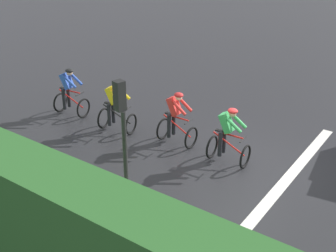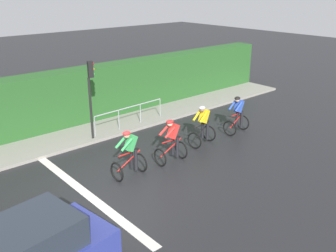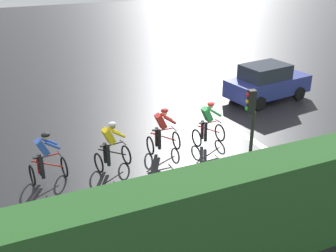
% 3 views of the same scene
% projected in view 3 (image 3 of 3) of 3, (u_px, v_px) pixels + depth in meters
% --- Properties ---
extents(ground_plane, '(80.00, 80.00, 0.00)m').
position_uv_depth(ground_plane, '(217.00, 140.00, 16.11)').
color(ground_plane, black).
extents(sidewalk_kerb, '(2.80, 23.66, 0.12)m').
position_uv_depth(sidewalk_kerb, '(242.00, 221.00, 11.39)').
color(sidewalk_kerb, gray).
rests_on(sidewalk_kerb, ground).
extents(stone_wall_low, '(0.44, 23.66, 0.62)m').
position_uv_depth(stone_wall_low, '(263.00, 233.00, 10.54)').
color(stone_wall_low, gray).
rests_on(stone_wall_low, ground).
extents(hedge_wall, '(1.10, 23.66, 2.58)m').
position_uv_depth(hedge_wall, '(275.00, 207.00, 9.89)').
color(hedge_wall, '#265623').
rests_on(hedge_wall, ground).
extents(road_marking_stop_line, '(7.00, 0.30, 0.01)m').
position_uv_depth(road_marking_stop_line, '(245.00, 135.00, 16.57)').
color(road_marking_stop_line, silver).
rests_on(road_marking_stop_line, ground).
extents(cyclist_lead, '(0.79, 1.15, 1.66)m').
position_uv_depth(cyclist_lead, '(46.00, 159.00, 13.10)').
color(cyclist_lead, black).
rests_on(cyclist_lead, ground).
extents(cyclist_second, '(0.84, 1.17, 1.66)m').
position_uv_depth(cyclist_second, '(111.00, 147.00, 13.84)').
color(cyclist_second, black).
rests_on(cyclist_second, ground).
extents(cyclist_mid, '(0.69, 1.09, 1.66)m').
position_uv_depth(cyclist_mid, '(162.00, 132.00, 14.94)').
color(cyclist_mid, black).
rests_on(cyclist_mid, ground).
extents(cyclist_fourth, '(0.73, 1.11, 1.66)m').
position_uv_depth(cyclist_fourth, '(208.00, 124.00, 15.52)').
color(cyclist_fourth, black).
rests_on(cyclist_fourth, ground).
extents(car_navy, '(2.29, 4.29, 1.76)m').
position_uv_depth(car_navy, '(267.00, 82.00, 19.85)').
color(car_navy, navy).
rests_on(car_navy, ground).
extents(traffic_light_near_crossing, '(0.24, 0.31, 3.34)m').
position_uv_depth(traffic_light_near_crossing, '(250.00, 128.00, 11.74)').
color(traffic_light_near_crossing, black).
rests_on(traffic_light_near_crossing, ground).
extents(pedestrian_railing_kerbside, '(0.27, 3.77, 1.03)m').
position_uv_depth(pedestrian_railing_kerbside, '(189.00, 191.00, 11.40)').
color(pedestrian_railing_kerbside, '#999EA3').
rests_on(pedestrian_railing_kerbside, ground).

